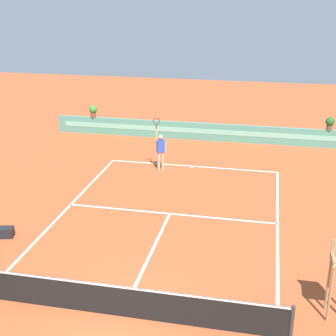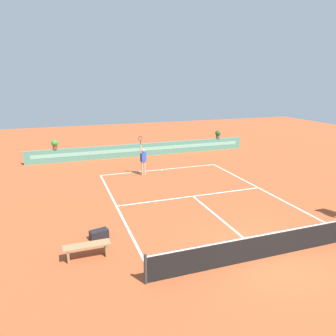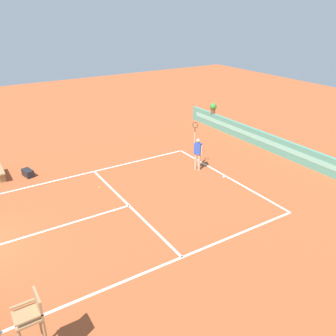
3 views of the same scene
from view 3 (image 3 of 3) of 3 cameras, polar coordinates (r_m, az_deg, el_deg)
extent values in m
plane|color=#A84C28|center=(15.39, -7.65, -6.43)|extent=(60.00, 60.00, 0.00)
cube|color=white|center=(18.24, 9.33, -1.30)|extent=(8.22, 0.10, 0.01)
cube|color=white|center=(15.53, -6.31, -6.03)|extent=(8.22, 0.10, 0.01)
cube|color=white|center=(14.68, -17.71, -9.17)|extent=(0.10, 6.40, 0.01)
cube|color=white|center=(18.79, -13.12, -0.85)|extent=(0.10, 11.89, 0.01)
cube|color=white|center=(12.38, 0.48, -14.90)|extent=(0.10, 11.89, 0.01)
cube|color=white|center=(18.18, 9.09, -1.38)|extent=(0.10, 0.20, 0.01)
cube|color=#4C8E7A|center=(21.10, 18.73, 2.80)|extent=(18.00, 0.20, 1.00)
cube|color=#7ABCA8|center=(21.01, 18.56, 2.88)|extent=(17.10, 0.01, 0.28)
cylinder|color=#99754C|center=(9.83, -19.67, -23.38)|extent=(0.07, 0.07, 1.60)
cube|color=#99754C|center=(9.05, -21.72, -21.34)|extent=(0.60, 0.60, 0.06)
cube|color=#99754C|center=(8.88, -20.21, -19.66)|extent=(0.60, 0.06, 0.48)
cube|color=#99754C|center=(9.14, -22.24, -19.56)|extent=(0.06, 0.60, 0.04)
cube|color=#99754C|center=(8.75, -21.48, -21.82)|extent=(0.06, 0.60, 0.04)
cube|color=#99754C|center=(19.09, -25.32, -1.55)|extent=(0.08, 0.40, 0.45)
cube|color=black|center=(19.29, -21.66, -0.75)|extent=(0.77, 0.51, 0.36)
cylinder|color=tan|center=(18.57, 5.04, 0.94)|extent=(0.14, 0.14, 0.90)
cylinder|color=tan|center=(18.65, 4.49, 1.07)|extent=(0.14, 0.14, 0.90)
cube|color=#2D4CB7|center=(18.32, 4.84, 3.15)|extent=(0.42, 0.36, 0.60)
sphere|color=tan|center=(18.17, 4.89, 4.42)|extent=(0.22, 0.22, 0.22)
cylinder|color=tan|center=(18.22, 4.34, 4.89)|extent=(0.09, 0.09, 0.55)
cylinder|color=black|center=(18.08, 4.38, 6.14)|extent=(0.04, 0.04, 0.24)
torus|color=#262626|center=(18.00, 4.41, 6.92)|extent=(0.29, 0.17, 0.31)
cylinder|color=tan|center=(18.25, 5.45, 2.87)|extent=(0.09, 0.09, 0.50)
sphere|color=#CCE033|center=(17.16, -11.00, -3.08)|extent=(0.07, 0.07, 0.07)
cylinder|color=brown|center=(25.43, 7.26, 9.07)|extent=(0.32, 0.32, 0.28)
sphere|color=#387F33|center=(25.34, 7.30, 9.81)|extent=(0.48, 0.48, 0.48)
camera|label=1|loc=(14.01, -84.85, 3.83)|focal=51.49mm
camera|label=2|loc=(20.81, -58.04, 8.10)|focal=33.87mm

